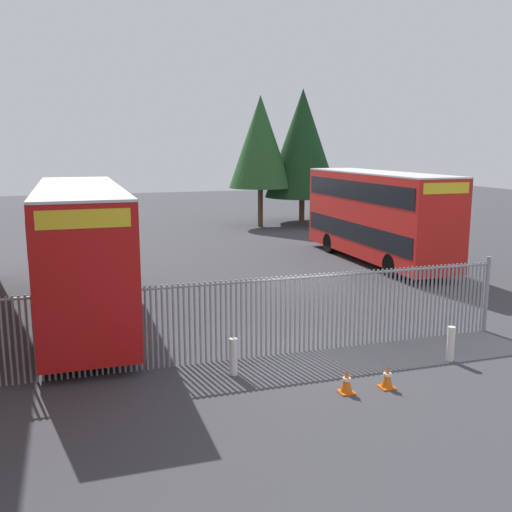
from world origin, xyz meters
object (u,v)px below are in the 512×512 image
object	(u,v)px
double_decker_bus_near_gate	(82,248)
bollard_center_front	(451,344)
double_decker_bus_behind_fence_left	(377,213)
traffic_cone_by_gate	(346,381)
bollard_near_left	(233,357)
traffic_cone_mid_forecourt	(387,377)

from	to	relation	value
double_decker_bus_near_gate	bollard_center_front	bearing A→B (deg)	-36.58
double_decker_bus_behind_fence_left	traffic_cone_by_gate	bearing A→B (deg)	-121.62
double_decker_bus_near_gate	double_decker_bus_behind_fence_left	xyz separation A→B (m)	(14.00, 5.87, 0.00)
bollard_near_left	bollard_center_front	xyz separation A→B (m)	(5.76, -0.86, 0.00)
double_decker_bus_near_gate	traffic_cone_by_gate	distance (m)	9.82
double_decker_bus_near_gate	traffic_cone_mid_forecourt	distance (m)	10.48
bollard_near_left	traffic_cone_mid_forecourt	size ratio (longest dim) A/B	1.61
bollard_near_left	traffic_cone_by_gate	distance (m)	2.88
bollard_near_left	traffic_cone_by_gate	world-z (taller)	bollard_near_left
traffic_cone_mid_forecourt	traffic_cone_by_gate	bearing A→B (deg)	177.59
double_decker_bus_behind_fence_left	double_decker_bus_near_gate	bearing A→B (deg)	-157.23
double_decker_bus_behind_fence_left	bollard_near_left	size ratio (longest dim) A/B	11.38
double_decker_bus_near_gate	double_decker_bus_behind_fence_left	size ratio (longest dim) A/B	1.00
bollard_center_front	bollard_near_left	bearing A→B (deg)	171.55
double_decker_bus_behind_fence_left	traffic_cone_mid_forecourt	xyz separation A→B (m)	(-7.37, -13.70, -2.13)
bollard_near_left	traffic_cone_mid_forecourt	xyz separation A→B (m)	(3.24, -1.90, -0.19)
double_decker_bus_near_gate	bollard_near_left	xyz separation A→B (m)	(3.39, -5.93, -1.95)
bollard_near_left	bollard_center_front	distance (m)	5.82
bollard_center_front	traffic_cone_mid_forecourt	world-z (taller)	bollard_center_front
traffic_cone_by_gate	double_decker_bus_near_gate	bearing A→B (deg)	125.67
double_decker_bus_near_gate	traffic_cone_by_gate	bearing A→B (deg)	-54.33
bollard_center_front	traffic_cone_by_gate	size ratio (longest dim) A/B	1.61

